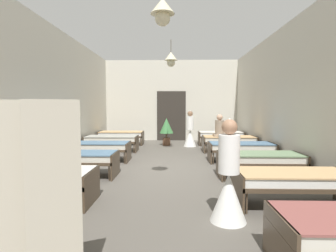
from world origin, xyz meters
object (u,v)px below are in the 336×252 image
(bed_right_row_4, at_px, (229,140))
(potted_plant, at_px, (166,128))
(patient_seated_primary, at_px, (219,128))
(privacy_screen, at_px, (4,205))
(bed_right_row_1, at_px, (294,180))
(bed_left_row_3, at_px, (98,147))
(bed_right_row_5, at_px, (221,135))
(nurse_mid_aisle, at_px, (229,185))
(bed_left_row_1, at_px, (37,178))
(bed_left_row_4, at_px, (112,140))
(bed_left_row_2, at_px, (76,158))
(bed_right_row_3, at_px, (241,147))
(nurse_near_aisle, at_px, (190,134))
(bed_right_row_2, at_px, (260,159))
(bed_left_row_5, at_px, (121,135))

(bed_right_row_4, xyz_separation_m, potted_plant, (-2.33, 1.62, 0.31))
(patient_seated_primary, relative_size, potted_plant, 0.69)
(privacy_screen, bearing_deg, bed_right_row_4, 58.55)
(bed_right_row_1, relative_size, bed_left_row_3, 1.00)
(bed_right_row_5, relative_size, nurse_mid_aisle, 1.28)
(nurse_mid_aisle, bearing_deg, bed_left_row_1, -62.90)
(bed_left_row_4, bearing_deg, bed_left_row_2, -90.00)
(bed_right_row_3, height_order, nurse_near_aisle, nurse_near_aisle)
(bed_left_row_1, xyz_separation_m, bed_right_row_2, (4.30, 1.77, 0.00))
(privacy_screen, bearing_deg, bed_left_row_1, 104.80)
(nurse_near_aisle, bearing_deg, bed_left_row_1, 59.99)
(bed_left_row_1, xyz_separation_m, bed_left_row_3, (0.00, 3.54, 0.00))
(privacy_screen, bearing_deg, bed_left_row_4, 89.43)
(bed_left_row_3, bearing_deg, privacy_screen, -80.76)
(nurse_mid_aisle, height_order, potted_plant, nurse_mid_aisle)
(bed_left_row_3, xyz_separation_m, privacy_screen, (0.95, -5.84, 0.41))
(bed_left_row_3, bearing_deg, potted_plant, 59.89)
(nurse_mid_aisle, xyz_separation_m, privacy_screen, (-2.15, -1.68, 0.32))
(bed_left_row_3, distance_m, bed_left_row_5, 3.54)
(bed_right_row_2, distance_m, privacy_screen, 5.28)
(potted_plant, bearing_deg, bed_left_row_2, -110.85)
(bed_right_row_5, distance_m, patient_seated_primary, 1.84)
(bed_right_row_1, bearing_deg, potted_plant, 108.60)
(potted_plant, relative_size, privacy_screen, 0.68)
(nurse_near_aisle, bearing_deg, patient_seated_primary, 120.98)
(bed_right_row_3, bearing_deg, bed_left_row_5, 140.52)
(bed_right_row_2, relative_size, bed_right_row_5, 1.00)
(bed_right_row_3, height_order, bed_right_row_5, same)
(bed_left_row_3, distance_m, bed_left_row_4, 1.77)
(bed_right_row_5, bearing_deg, bed_left_row_2, -128.98)
(bed_left_row_2, xyz_separation_m, bed_right_row_2, (4.30, 0.00, 0.00))
(bed_left_row_2, height_order, bed_right_row_3, same)
(bed_right_row_2, distance_m, nurse_near_aisle, 5.06)
(bed_right_row_2, height_order, bed_left_row_5, same)
(bed_left_row_2, relative_size, bed_left_row_5, 1.00)
(bed_right_row_1, height_order, bed_right_row_5, same)
(bed_right_row_4, xyz_separation_m, bed_left_row_5, (-4.30, 1.77, 0.00))
(bed_left_row_5, height_order, potted_plant, potted_plant)
(bed_left_row_1, xyz_separation_m, bed_right_row_4, (4.30, 5.31, 0.00))
(bed_left_row_2, relative_size, potted_plant, 1.64)
(bed_right_row_2, height_order, bed_right_row_3, same)
(bed_left_row_1, bearing_deg, potted_plant, 74.17)
(bed_left_row_2, xyz_separation_m, nurse_mid_aisle, (3.10, -2.39, 0.09))
(patient_seated_primary, bearing_deg, potted_plant, 141.00)
(bed_left_row_4, distance_m, bed_right_row_4, 4.30)
(nurse_near_aisle, xyz_separation_m, privacy_screen, (-2.00, -8.94, 0.32))
(bed_right_row_3, bearing_deg, nurse_mid_aisle, -106.12)
(bed_left_row_1, relative_size, bed_left_row_4, 1.00)
(bed_right_row_2, height_order, bed_left_row_4, same)
(bed_right_row_5, distance_m, privacy_screen, 9.97)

